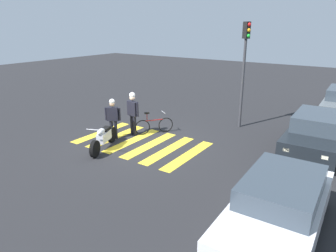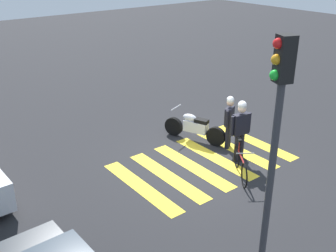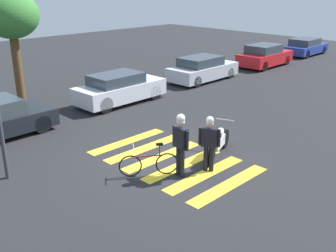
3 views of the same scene
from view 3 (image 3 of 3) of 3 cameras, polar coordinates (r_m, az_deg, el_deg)
name	(u,v)px [view 3 (image 3 of 3)]	position (r m, az deg, el deg)	size (l,w,h in m)	color
ground_plane	(172,160)	(12.68, 0.65, -4.96)	(60.00, 60.00, 0.00)	#232326
police_motorcycle	(218,143)	(12.93, 7.16, -2.39)	(2.09, 1.01, 1.03)	black
leaning_bicycle	(149,164)	(11.61, -2.74, -5.41)	(1.43, 1.06, 1.00)	black
officer_on_foot	(181,140)	(11.31, 1.81, -2.03)	(0.28, 0.69, 1.89)	black
officer_by_motorcycle	(209,140)	(11.69, 5.94, -2.04)	(0.40, 0.58, 1.72)	black
crosswalk_stripes	(172,160)	(12.68, 0.65, -4.94)	(3.17, 4.95, 0.01)	yellow
car_white_van	(119,89)	(18.57, -6.97, 5.35)	(4.37, 1.83, 1.41)	black
car_silver_sedan	(202,69)	(22.86, 4.96, 8.14)	(4.43, 1.90, 1.37)	black
car_red_convertible	(264,56)	(27.46, 13.67, 9.74)	(4.20, 1.94, 1.44)	black
car_blue_hatchback	(305,47)	(32.75, 19.08, 10.67)	(4.17, 1.91, 1.25)	black
street_tree_mid	(11,17)	(19.47, -21.60, 14.36)	(2.46, 2.46, 5.01)	brown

